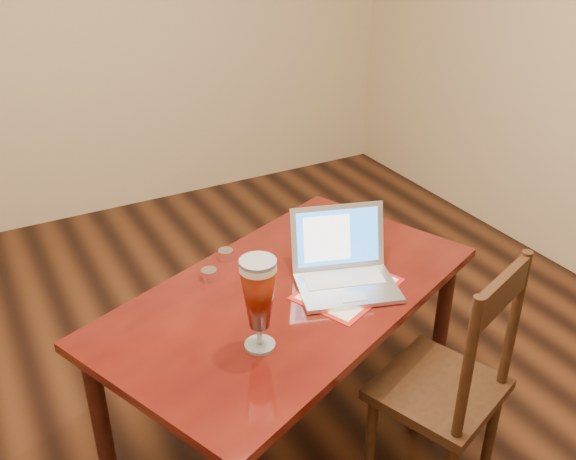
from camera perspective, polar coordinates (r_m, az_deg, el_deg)
dining_table at (r=2.40m, az=0.17°, el=-6.83°), size 1.65×1.30×1.00m
dining_chair at (r=2.37m, az=14.03°, el=-13.32°), size 0.52×0.51×0.97m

